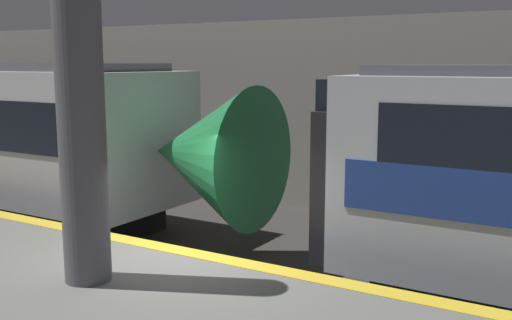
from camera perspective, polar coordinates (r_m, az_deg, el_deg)
name	(u,v)px	position (r m, az deg, el deg)	size (l,w,h in m)	color
ground_plane	(186,319)	(8.84, -6.67, -14.85)	(120.00, 120.00, 0.00)	#33302D
station_rear_barrier	(366,118)	(14.28, 10.45, 3.98)	(50.00, 0.15, 4.65)	#9E998E
support_pillar_near	(81,107)	(7.09, -16.35, 4.83)	(0.54, 0.54, 4.08)	#56565B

